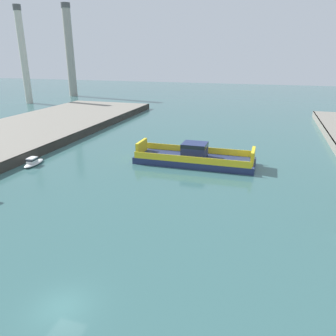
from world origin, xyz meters
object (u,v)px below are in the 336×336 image
Objects in this scene: moored_boat_near_right at (33,162)px; smokestack_distant_a at (69,49)px; chain_ferry at (194,157)px; smokestack_distant_b at (23,53)px.

moored_boat_near_right is 0.13× the size of smokestack_distant_a.
moored_boat_near_right is at bearing -161.40° from chain_ferry.
smokestack_distant_b is at bearing 129.07° from moored_boat_near_right.
moored_boat_near_right is at bearing -61.69° from smokestack_distant_a.
smokestack_distant_a is at bearing 81.29° from smokestack_distant_b.
smokestack_distant_a reaches higher than moored_boat_near_right.
smokestack_distant_b is (-3.78, -24.65, -1.76)m from smokestack_distant_a.
chain_ferry is 4.04× the size of moored_boat_near_right.
smokestack_distant_b is (-50.70, 62.44, 17.65)m from moored_boat_near_right.
smokestack_distant_a is 25.00m from smokestack_distant_b.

